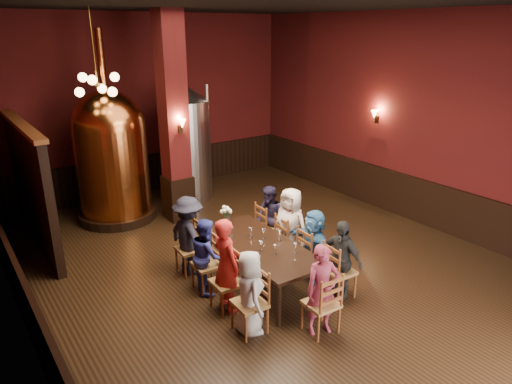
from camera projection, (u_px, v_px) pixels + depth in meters
room at (262, 144)px, 7.80m from camera, size 10.00×10.02×4.50m
wainscot_right at (399, 194)px, 10.56m from camera, size 0.08×9.90×1.00m
wainscot_back at (152, 172)px, 12.18m from camera, size 7.90×0.08×1.00m
wainscot_left at (28, 310)px, 6.22m from camera, size 0.08×9.90×1.00m
column at (174, 121)px, 9.77m from camera, size 0.58×0.58×4.50m
partition at (32, 188)px, 8.84m from camera, size 0.22×3.50×2.40m
pendant_cluster at (97, 84)px, 8.74m from camera, size 0.90×0.90×1.70m
sconce_wall at (377, 116)px, 10.57m from camera, size 0.20×0.20×0.36m
sconce_column at (180, 125)px, 9.56m from camera, size 0.20×0.20×0.36m
dining_table at (261, 247)px, 7.58m from camera, size 1.12×2.45×0.75m
chair_0 at (250, 303)px, 6.43m from camera, size 0.48×0.48×0.92m
person_0 at (250, 293)px, 6.37m from camera, size 0.56×0.70×1.26m
chair_1 at (226, 282)px, 6.96m from camera, size 0.48×0.48×0.92m
person_1 at (226, 265)px, 6.86m from camera, size 0.36×0.55×1.51m
chair_2 at (207, 264)px, 7.48m from camera, size 0.48×0.48×0.92m
person_2 at (206, 255)px, 7.43m from camera, size 0.49×0.68×1.26m
chair_3 at (190, 249)px, 8.02m from camera, size 0.48×0.48×0.92m
person_3 at (189, 236)px, 7.93m from camera, size 0.68×1.00×1.43m
chair_4 at (340, 271)px, 7.29m from camera, size 0.48×0.48×0.92m
person_4 at (340, 259)px, 7.23m from camera, size 0.45×0.82×1.33m
chair_5 at (313, 254)px, 7.83m from camera, size 0.48×0.48×0.92m
person_5 at (313, 245)px, 7.77m from camera, size 0.60×1.23×1.27m
chair_6 at (290, 240)px, 8.35m from camera, size 0.48×0.48×0.92m
person_6 at (290, 227)px, 8.26m from camera, size 0.64×0.81×1.46m
chair_7 at (269, 227)px, 8.88m from camera, size 0.48×0.48×0.92m
person_7 at (269, 219)px, 8.82m from camera, size 0.35×0.65×1.29m
chair_8 at (321, 303)px, 6.43m from camera, size 0.48×0.48×0.92m
person_8 at (322, 290)px, 6.35m from camera, size 0.57×0.46×1.35m
copper_kettle at (112, 154)px, 10.02m from camera, size 1.93×1.93×4.13m
steel_vessel at (187, 143)px, 11.31m from camera, size 1.20×1.20×2.87m
rose_vase at (227, 212)px, 8.22m from camera, size 0.21×0.21×0.36m
wine_glass_0 at (295, 248)px, 7.21m from camera, size 0.07×0.07×0.17m
wine_glass_1 at (264, 234)px, 7.72m from camera, size 0.07×0.07×0.17m
wine_glass_2 at (261, 246)px, 7.29m from camera, size 0.07×0.07×0.17m
wine_glass_3 at (275, 249)px, 7.17m from camera, size 0.07×0.07×0.17m
wine_glass_4 at (280, 235)px, 7.66m from camera, size 0.07×0.07×0.17m
wine_glass_5 at (231, 231)px, 7.81m from camera, size 0.07×0.07×0.17m
wine_glass_6 at (251, 233)px, 7.77m from camera, size 0.07×0.07×0.17m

